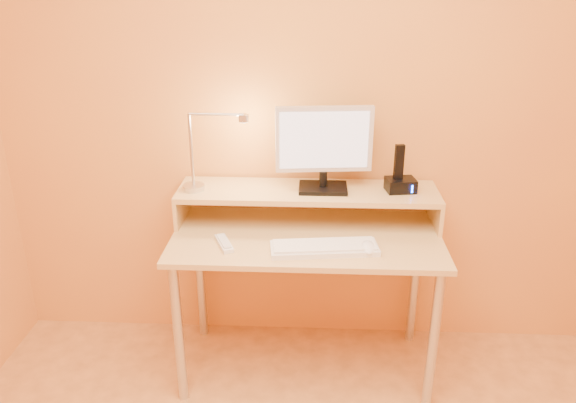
# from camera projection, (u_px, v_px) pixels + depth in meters

# --- Properties ---
(wall_back) EXTENTS (3.00, 0.04, 2.50)m
(wall_back) POSITION_uv_depth(u_px,v_px,m) (309.00, 102.00, 2.62)
(wall_back) COLOR gold
(wall_back) RESTS_ON floor
(desk_leg_fl) EXTENTS (0.04, 0.04, 0.69)m
(desk_leg_fl) POSITION_uv_depth(u_px,v_px,m) (179.00, 334.00, 2.46)
(desk_leg_fl) COLOR silver
(desk_leg_fl) RESTS_ON floor
(desk_leg_fr) EXTENTS (0.04, 0.04, 0.69)m
(desk_leg_fr) POSITION_uv_depth(u_px,v_px,m) (433.00, 342.00, 2.41)
(desk_leg_fr) COLOR silver
(desk_leg_fr) RESTS_ON floor
(desk_leg_bl) EXTENTS (0.04, 0.04, 0.69)m
(desk_leg_bl) POSITION_uv_depth(u_px,v_px,m) (200.00, 276.00, 2.92)
(desk_leg_bl) COLOR silver
(desk_leg_bl) RESTS_ON floor
(desk_leg_br) EXTENTS (0.04, 0.04, 0.69)m
(desk_leg_br) POSITION_uv_depth(u_px,v_px,m) (415.00, 282.00, 2.87)
(desk_leg_br) COLOR silver
(desk_leg_br) RESTS_ON floor
(desk_lower) EXTENTS (1.20, 0.60, 0.02)m
(desk_lower) POSITION_uv_depth(u_px,v_px,m) (307.00, 237.00, 2.53)
(desk_lower) COLOR tan
(desk_lower) RESTS_ON floor
(shelf_riser_left) EXTENTS (0.02, 0.30, 0.14)m
(shelf_riser_left) POSITION_uv_depth(u_px,v_px,m) (182.00, 206.00, 2.66)
(shelf_riser_left) COLOR tan
(shelf_riser_left) RESTS_ON desk_lower
(shelf_riser_right) EXTENTS (0.02, 0.30, 0.14)m
(shelf_riser_right) POSITION_uv_depth(u_px,v_px,m) (435.00, 210.00, 2.61)
(shelf_riser_right) COLOR tan
(shelf_riser_right) RESTS_ON desk_lower
(desk_shelf) EXTENTS (1.20, 0.30, 0.02)m
(desk_shelf) POSITION_uv_depth(u_px,v_px,m) (308.00, 192.00, 2.60)
(desk_shelf) COLOR tan
(desk_shelf) RESTS_ON desk_lower
(monitor_foot) EXTENTS (0.22, 0.16, 0.02)m
(monitor_foot) POSITION_uv_depth(u_px,v_px,m) (323.00, 188.00, 2.59)
(monitor_foot) COLOR black
(monitor_foot) RESTS_ON desk_shelf
(monitor_neck) EXTENTS (0.04, 0.04, 0.07)m
(monitor_neck) POSITION_uv_depth(u_px,v_px,m) (323.00, 179.00, 2.58)
(monitor_neck) COLOR black
(monitor_neck) RESTS_ON monitor_foot
(monitor_panel) EXTENTS (0.44, 0.08, 0.30)m
(monitor_panel) POSITION_uv_depth(u_px,v_px,m) (324.00, 139.00, 2.51)
(monitor_panel) COLOR silver
(monitor_panel) RESTS_ON monitor_neck
(monitor_back) EXTENTS (0.39, 0.05, 0.25)m
(monitor_back) POSITION_uv_depth(u_px,v_px,m) (324.00, 138.00, 2.54)
(monitor_back) COLOR black
(monitor_back) RESTS_ON monitor_panel
(monitor_screen) EXTENTS (0.39, 0.04, 0.26)m
(monitor_screen) POSITION_uv_depth(u_px,v_px,m) (324.00, 140.00, 2.50)
(monitor_screen) COLOR silver
(monitor_screen) RESTS_ON monitor_panel
(lamp_base) EXTENTS (0.10, 0.10, 0.02)m
(lamp_base) POSITION_uv_depth(u_px,v_px,m) (194.00, 187.00, 2.59)
(lamp_base) COLOR silver
(lamp_base) RESTS_ON desk_shelf
(lamp_post) EXTENTS (0.01, 0.01, 0.33)m
(lamp_post) POSITION_uv_depth(u_px,v_px,m) (191.00, 150.00, 2.52)
(lamp_post) COLOR silver
(lamp_post) RESTS_ON lamp_base
(lamp_arm) EXTENTS (0.24, 0.01, 0.01)m
(lamp_arm) POSITION_uv_depth(u_px,v_px,m) (216.00, 114.00, 2.45)
(lamp_arm) COLOR silver
(lamp_arm) RESTS_ON lamp_post
(lamp_head) EXTENTS (0.04, 0.04, 0.03)m
(lamp_head) POSITION_uv_depth(u_px,v_px,m) (244.00, 118.00, 2.45)
(lamp_head) COLOR silver
(lamp_head) RESTS_ON lamp_arm
(lamp_bulb) EXTENTS (0.03, 0.03, 0.00)m
(lamp_bulb) POSITION_uv_depth(u_px,v_px,m) (244.00, 122.00, 2.46)
(lamp_bulb) COLOR #FFEAC6
(lamp_bulb) RESTS_ON lamp_head
(phone_dock) EXTENTS (0.14, 0.12, 0.06)m
(phone_dock) POSITION_uv_depth(u_px,v_px,m) (401.00, 185.00, 2.57)
(phone_dock) COLOR black
(phone_dock) RESTS_ON desk_shelf
(phone_handset) EXTENTS (0.04, 0.03, 0.16)m
(phone_handset) POSITION_uv_depth(u_px,v_px,m) (399.00, 162.00, 2.53)
(phone_handset) COLOR black
(phone_handset) RESTS_ON phone_dock
(phone_led) EXTENTS (0.01, 0.00, 0.04)m
(phone_led) POSITION_uv_depth(u_px,v_px,m) (412.00, 189.00, 2.52)
(phone_led) COLOR blue
(phone_led) RESTS_ON phone_dock
(keyboard) EXTENTS (0.47, 0.20, 0.02)m
(keyboard) POSITION_uv_depth(u_px,v_px,m) (324.00, 248.00, 2.37)
(keyboard) COLOR silver
(keyboard) RESTS_ON desk_lower
(mouse) EXTENTS (0.07, 0.12, 0.04)m
(mouse) POSITION_uv_depth(u_px,v_px,m) (368.00, 248.00, 2.36)
(mouse) COLOR white
(mouse) RESTS_ON desk_lower
(remote_control) EXTENTS (0.11, 0.17, 0.02)m
(remote_control) POSITION_uv_depth(u_px,v_px,m) (224.00, 243.00, 2.42)
(remote_control) COLOR silver
(remote_control) RESTS_ON desk_lower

